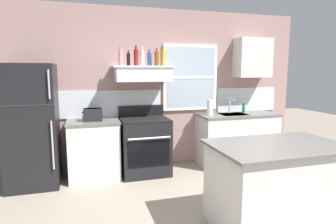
{
  "coord_description": "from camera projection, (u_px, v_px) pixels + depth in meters",
  "views": [
    {
      "loc": [
        -1.15,
        -2.55,
        1.67
      ],
      "look_at": [
        -0.05,
        1.2,
        1.1
      ],
      "focal_mm": 30.34,
      "sensor_mm": 36.0,
      "label": 1
    }
  ],
  "objects": [
    {
      "name": "bottle_clear_tall",
      "position": [
        142.0,
        58.0,
        4.47
      ],
      "size": [
        0.06,
        0.06,
        0.3
      ],
      "color": "silver",
      "rests_on": "range_hood_shelf"
    },
    {
      "name": "upper_cabinet_right",
      "position": [
        253.0,
        58.0,
        5.14
      ],
      "size": [
        0.64,
        0.32,
        0.7
      ],
      "color": "silver"
    },
    {
      "name": "bottle_rose_pink",
      "position": [
        121.0,
        57.0,
        4.35
      ],
      "size": [
        0.07,
        0.07,
        0.3
      ],
      "color": "#C67F84",
      "rests_on": "range_hood_shelf"
    },
    {
      "name": "counter_right_with_sink",
      "position": [
        237.0,
        138.0,
        5.12
      ],
      "size": [
        1.43,
        0.63,
        0.91
      ],
      "color": "silver",
      "rests_on": "ground_plane"
    },
    {
      "name": "bottle_balsamic_dark",
      "position": [
        128.0,
        59.0,
        4.39
      ],
      "size": [
        0.06,
        0.06,
        0.24
      ],
      "color": "black",
      "rests_on": "range_hood_shelf"
    },
    {
      "name": "toaster",
      "position": [
        93.0,
        114.0,
        4.33
      ],
      "size": [
        0.3,
        0.2,
        0.19
      ],
      "color": "black",
      "rests_on": "counter_left_of_stove"
    },
    {
      "name": "kitchen_island",
      "position": [
        276.0,
        186.0,
        3.02
      ],
      "size": [
        1.4,
        0.9,
        0.91
      ],
      "color": "silver",
      "rests_on": "ground_plane"
    },
    {
      "name": "dish_soap_bottle",
      "position": [
        244.0,
        108.0,
        5.19
      ],
      "size": [
        0.06,
        0.06,
        0.18
      ],
      "primitive_type": "cylinder",
      "color": "#268C3F",
      "rests_on": "counter_right_with_sink"
    },
    {
      "name": "stove_range",
      "position": [
        145.0,
        145.0,
        4.61
      ],
      "size": [
        0.76,
        0.69,
        1.09
      ],
      "color": "black",
      "rests_on": "ground_plane"
    },
    {
      "name": "bottle_blue_liqueur",
      "position": [
        149.0,
        59.0,
        4.58
      ],
      "size": [
        0.07,
        0.07,
        0.26
      ],
      "color": "#1E478C",
      "rests_on": "range_hood_shelf"
    },
    {
      "name": "back_wall",
      "position": [
        156.0,
        89.0,
        4.91
      ],
      "size": [
        5.4,
        0.11,
        2.7
      ],
      "color": "gray",
      "rests_on": "ground_plane"
    },
    {
      "name": "refrigerator",
      "position": [
        32.0,
        126.0,
        4.07
      ],
      "size": [
        0.7,
        0.72,
        1.77
      ],
      "color": "black",
      "rests_on": "ground_plane"
    },
    {
      "name": "paper_towel_roll",
      "position": [
        210.0,
        107.0,
        4.89
      ],
      "size": [
        0.11,
        0.11,
        0.27
      ],
      "primitive_type": "cylinder",
      "color": "white",
      "rests_on": "counter_right_with_sink"
    },
    {
      "name": "bottle_champagne_gold_foil",
      "position": [
        164.0,
        58.0,
        4.61
      ],
      "size": [
        0.08,
        0.08,
        0.32
      ],
      "color": "#B29333",
      "rests_on": "range_hood_shelf"
    },
    {
      "name": "range_hood_shelf",
      "position": [
        143.0,
        74.0,
        4.53
      ],
      "size": [
        0.96,
        0.52,
        0.24
      ],
      "color": "silver"
    },
    {
      "name": "bottle_amber_wine",
      "position": [
        157.0,
        58.0,
        4.54
      ],
      "size": [
        0.07,
        0.07,
        0.28
      ],
      "color": "brown",
      "rests_on": "range_hood_shelf"
    },
    {
      "name": "bottle_red_label_wine",
      "position": [
        136.0,
        57.0,
        4.42
      ],
      "size": [
        0.07,
        0.07,
        0.32
      ],
      "color": "maroon",
      "rests_on": "range_hood_shelf"
    },
    {
      "name": "counter_left_of_stove",
      "position": [
        94.0,
        149.0,
        4.42
      ],
      "size": [
        0.79,
        0.63,
        0.91
      ],
      "color": "silver",
      "rests_on": "ground_plane"
    },
    {
      "name": "sink_faucet",
      "position": [
        230.0,
        104.0,
        5.09
      ],
      "size": [
        0.03,
        0.17,
        0.28
      ],
      "color": "silver",
      "rests_on": "counter_right_with_sink"
    }
  ]
}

